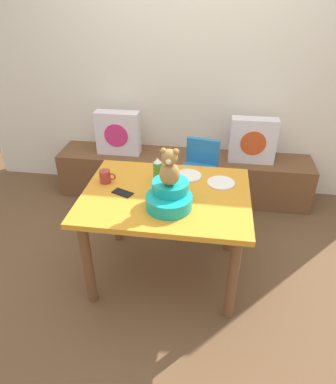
{
  "coord_description": "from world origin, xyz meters",
  "views": [
    {
      "loc": [
        0.31,
        -2.01,
        2.0
      ],
      "look_at": [
        0.0,
        0.1,
        0.69
      ],
      "focal_mm": 32.29,
      "sensor_mm": 36.0,
      "label": 1
    }
  ],
  "objects_px": {
    "ketchup_bottle": "(158,170)",
    "coffee_mug": "(105,177)",
    "highchair": "(199,172)",
    "cell_phone": "(123,193)",
    "infant_seat_teal": "(169,196)",
    "teddy_bear": "(170,168)",
    "dinner_plate_near": "(221,183)",
    "pillow_floral_left": "(118,133)",
    "dinner_plate_far": "(188,176)",
    "pillow_floral_right": "(253,141)",
    "dining_table": "(166,207)"
  },
  "relations": [
    {
      "from": "pillow_floral_right",
      "to": "ketchup_bottle",
      "type": "bearing_deg",
      "value": -126.92
    },
    {
      "from": "teddy_bear",
      "to": "dinner_plate_far",
      "type": "relative_size",
      "value": 1.25
    },
    {
      "from": "pillow_floral_left",
      "to": "pillow_floral_right",
      "type": "distance_m",
      "value": 1.34
    },
    {
      "from": "dinner_plate_far",
      "to": "cell_phone",
      "type": "relative_size",
      "value": 1.39
    },
    {
      "from": "teddy_bear",
      "to": "pillow_floral_right",
      "type": "bearing_deg",
      "value": 64.65
    },
    {
      "from": "teddy_bear",
      "to": "coffee_mug",
      "type": "distance_m",
      "value": 0.6
    },
    {
      "from": "highchair",
      "to": "dinner_plate_far",
      "type": "bearing_deg",
      "value": -96.73
    },
    {
      "from": "highchair",
      "to": "cell_phone",
      "type": "height_order",
      "value": "highchair"
    },
    {
      "from": "dinner_plate_near",
      "to": "dinner_plate_far",
      "type": "relative_size",
      "value": 1.0
    },
    {
      "from": "ketchup_bottle",
      "to": "pillow_floral_right",
      "type": "bearing_deg",
      "value": 53.08
    },
    {
      "from": "dinner_plate_near",
      "to": "dinner_plate_far",
      "type": "distance_m",
      "value": 0.26
    },
    {
      "from": "teddy_bear",
      "to": "cell_phone",
      "type": "distance_m",
      "value": 0.45
    },
    {
      "from": "highchair",
      "to": "dinner_plate_near",
      "type": "height_order",
      "value": "highchair"
    },
    {
      "from": "ketchup_bottle",
      "to": "dinner_plate_far",
      "type": "bearing_deg",
      "value": 24.8
    },
    {
      "from": "coffee_mug",
      "to": "dinner_plate_far",
      "type": "relative_size",
      "value": 0.6
    },
    {
      "from": "dinner_plate_near",
      "to": "teddy_bear",
      "type": "bearing_deg",
      "value": -134.09
    },
    {
      "from": "cell_phone",
      "to": "dining_table",
      "type": "bearing_deg",
      "value": -58.72
    },
    {
      "from": "coffee_mug",
      "to": "cell_phone",
      "type": "height_order",
      "value": "coffee_mug"
    },
    {
      "from": "pillow_floral_left",
      "to": "dining_table",
      "type": "height_order",
      "value": "pillow_floral_left"
    },
    {
      "from": "teddy_bear",
      "to": "cell_phone",
      "type": "height_order",
      "value": "teddy_bear"
    },
    {
      "from": "ketchup_bottle",
      "to": "dinner_plate_near",
      "type": "distance_m",
      "value": 0.47
    },
    {
      "from": "ketchup_bottle",
      "to": "dinner_plate_far",
      "type": "height_order",
      "value": "ketchup_bottle"
    },
    {
      "from": "infant_seat_teal",
      "to": "dinner_plate_near",
      "type": "xyz_separation_m",
      "value": [
        0.33,
        0.34,
        -0.07
      ]
    },
    {
      "from": "infant_seat_teal",
      "to": "cell_phone",
      "type": "distance_m",
      "value": 0.37
    },
    {
      "from": "dinner_plate_far",
      "to": "cell_phone",
      "type": "distance_m",
      "value": 0.53
    },
    {
      "from": "highchair",
      "to": "cell_phone",
      "type": "relative_size",
      "value": 5.49
    },
    {
      "from": "dining_table",
      "to": "coffee_mug",
      "type": "bearing_deg",
      "value": 168.95
    },
    {
      "from": "infant_seat_teal",
      "to": "teddy_bear",
      "type": "relative_size",
      "value": 1.32
    },
    {
      "from": "ketchup_bottle",
      "to": "coffee_mug",
      "type": "distance_m",
      "value": 0.38
    },
    {
      "from": "pillow_floral_left",
      "to": "coffee_mug",
      "type": "distance_m",
      "value": 1.11
    },
    {
      "from": "teddy_bear",
      "to": "dinner_plate_far",
      "type": "bearing_deg",
      "value": 78.55
    },
    {
      "from": "pillow_floral_left",
      "to": "infant_seat_teal",
      "type": "bearing_deg",
      "value": -61.63
    },
    {
      "from": "infant_seat_teal",
      "to": "ketchup_bottle",
      "type": "xyz_separation_m",
      "value": [
        -0.13,
        0.32,
        0.02
      ]
    },
    {
      "from": "dining_table",
      "to": "teddy_bear",
      "type": "distance_m",
      "value": 0.42
    },
    {
      "from": "infant_seat_teal",
      "to": "teddy_bear",
      "type": "xyz_separation_m",
      "value": [
        0.0,
        -0.0,
        0.21
      ]
    },
    {
      "from": "pillow_floral_left",
      "to": "ketchup_bottle",
      "type": "relative_size",
      "value": 2.38
    },
    {
      "from": "pillow_floral_right",
      "to": "infant_seat_teal",
      "type": "relative_size",
      "value": 1.33
    },
    {
      "from": "teddy_bear",
      "to": "dinner_plate_near",
      "type": "relative_size",
      "value": 1.25
    },
    {
      "from": "dining_table",
      "to": "infant_seat_teal",
      "type": "bearing_deg",
      "value": -72.92
    },
    {
      "from": "pillow_floral_left",
      "to": "teddy_bear",
      "type": "distance_m",
      "value": 1.54
    },
    {
      "from": "teddy_bear",
      "to": "coffee_mug",
      "type": "relative_size",
      "value": 2.08
    },
    {
      "from": "pillow_floral_left",
      "to": "highchair",
      "type": "bearing_deg",
      "value": -25.89
    },
    {
      "from": "highchair",
      "to": "dinner_plate_far",
      "type": "relative_size",
      "value": 3.95
    },
    {
      "from": "ketchup_bottle",
      "to": "infant_seat_teal",
      "type": "bearing_deg",
      "value": -67.62
    },
    {
      "from": "pillow_floral_right",
      "to": "dinner_plate_far",
      "type": "xyz_separation_m",
      "value": [
        -0.54,
        -0.91,
        0.07
      ]
    },
    {
      "from": "teddy_bear",
      "to": "coffee_mug",
      "type": "xyz_separation_m",
      "value": [
        -0.5,
        0.24,
        -0.23
      ]
    },
    {
      "from": "pillow_floral_left",
      "to": "highchair",
      "type": "xyz_separation_m",
      "value": [
        0.86,
        -0.42,
        -0.16
      ]
    },
    {
      "from": "highchair",
      "to": "coffee_mug",
      "type": "distance_m",
      "value": 0.97
    },
    {
      "from": "highchair",
      "to": "infant_seat_teal",
      "type": "bearing_deg",
      "value": -98.91
    },
    {
      "from": "pillow_floral_left",
      "to": "dinner_plate_far",
      "type": "height_order",
      "value": "pillow_floral_left"
    }
  ]
}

